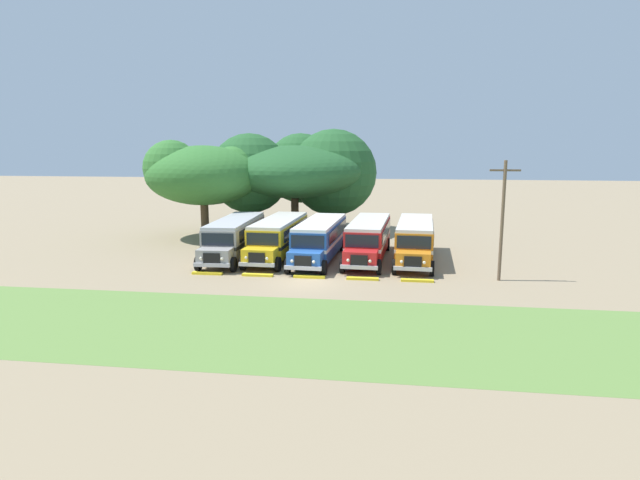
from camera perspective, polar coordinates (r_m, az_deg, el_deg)
name	(u,v)px	position (r m, az deg, el deg)	size (l,w,h in m)	color
ground_plane	(307,282)	(32.36, -1.42, -4.52)	(220.00, 220.00, 0.00)	#937F60
foreground_grass_strip	(276,329)	(24.25, -4.83, -9.56)	(80.00, 9.96, 0.01)	olive
parked_bus_slot_0	(235,236)	(39.96, -9.24, 0.45)	(3.02, 10.88, 2.82)	#9E9993
parked_bus_slot_1	(278,236)	(39.64, -4.53, 0.47)	(2.96, 10.88, 2.82)	yellow
parked_bus_slot_2	(320,238)	(38.52, -0.02, 0.23)	(3.10, 10.89, 2.82)	#23519E
parked_bus_slot_3	(369,237)	(38.90, 5.29, 0.28)	(3.17, 10.91, 2.82)	red
parked_bus_slot_4	(415,238)	(38.94, 10.27, 0.17)	(3.20, 10.91, 2.82)	orange
curb_wheelstop_0	(207,273)	(34.89, -12.13, -3.55)	(2.00, 0.36, 0.15)	yellow
curb_wheelstop_1	(258,275)	(33.89, -6.78, -3.79)	(2.00, 0.36, 0.15)	yellow
curb_wheelstop_2	(309,277)	(33.21, -1.17, -4.01)	(2.00, 0.36, 0.15)	yellow
curb_wheelstop_3	(363,279)	(32.85, 4.63, -4.20)	(2.00, 0.36, 0.15)	yellow
curb_wheelstop_4	(417,281)	(32.84, 10.50, -4.34)	(2.00, 0.36, 0.15)	yellow
broad_shade_tree	(298,172)	(51.34, -2.43, 7.41)	(15.58, 13.96, 9.92)	brown
secondary_tree	(205,174)	(48.84, -12.37, 6.98)	(10.28, 10.44, 8.81)	brown
utility_pole	(502,217)	(33.77, 19.18, 2.33)	(1.80, 0.20, 7.37)	brown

